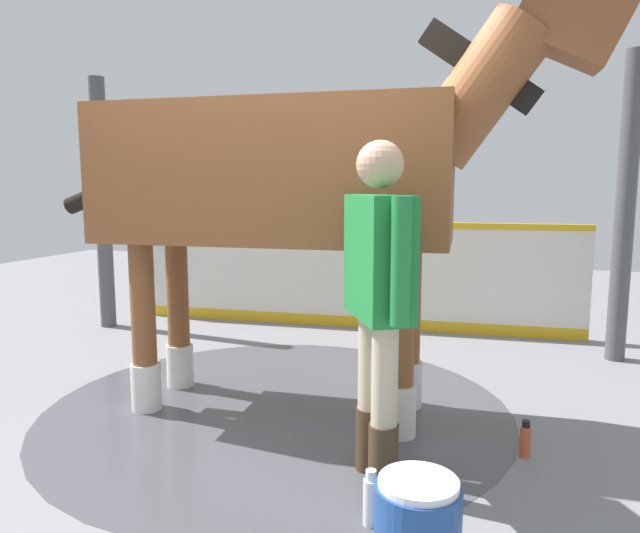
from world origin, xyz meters
TOP-DOWN VIEW (x-y plane):
  - ground_plane at (0.00, 0.00)m, footprint 16.00×16.00m
  - wet_patch at (-0.23, -0.09)m, footprint 3.15×3.15m
  - barrier_wall at (-2.60, -0.25)m, footprint 0.41×4.81m
  - roof_post_near at (-2.17, 2.29)m, footprint 0.16×0.16m
  - roof_post_far at (-1.83, -2.71)m, footprint 0.16×0.16m
  - horse at (-0.24, 0.03)m, footprint 1.02×3.62m
  - handler at (0.51, 0.76)m, footprint 0.60×0.44m
  - wash_bucket at (1.12, 1.06)m, footprint 0.35×0.35m
  - bottle_shampoo at (0.92, 0.83)m, footprint 0.07×0.07m
  - bottle_spray at (0.01, 1.50)m, footprint 0.06×0.06m

SIDE VIEW (x-z plane):
  - ground_plane at x=0.00m, z-range -0.02..0.00m
  - wet_patch at x=-0.23m, z-range 0.00..0.00m
  - bottle_spray at x=0.01m, z-range -0.01..0.20m
  - bottle_shampoo at x=0.92m, z-range -0.01..0.25m
  - wash_bucket at x=1.12m, z-range 0.00..0.35m
  - barrier_wall at x=-2.60m, z-range -0.04..1.10m
  - handler at x=0.51m, z-range 0.14..1.86m
  - roof_post_near at x=-2.17m, z-range 0.00..2.61m
  - roof_post_far at x=-1.83m, z-range 0.00..2.61m
  - horse at x=-0.24m, z-range 0.20..2.89m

